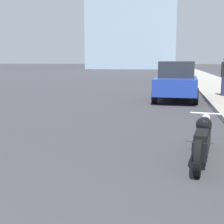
{
  "coord_description": "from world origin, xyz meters",
  "views": [
    {
      "loc": [
        3.44,
        -1.0,
        1.75
      ],
      "look_at": [
        2.11,
        5.86,
        0.61
      ],
      "focal_mm": 50.0,
      "sensor_mm": 36.0,
      "label": 1
    }
  ],
  "objects": [
    {
      "name": "parked_car_blue",
      "position": [
        3.61,
        13.25,
        0.87
      ],
      "size": [
        2.02,
        3.99,
        1.75
      ],
      "rotation": [
        0.0,
        0.0,
        -0.05
      ],
      "color": "#1E3899",
      "rests_on": "ground_plane"
    },
    {
      "name": "motorcycle",
      "position": [
        4.0,
        4.69,
        0.36
      ],
      "size": [
        0.67,
        2.39,
        0.73
      ],
      "rotation": [
        0.0,
        0.0,
        -0.15
      ],
      "color": "black",
      "rests_on": "ground_plane"
    },
    {
      "name": "parked_car_yellow",
      "position": [
        3.7,
        25.87,
        0.83
      ],
      "size": [
        1.94,
        4.3,
        1.67
      ],
      "rotation": [
        0.0,
        0.0,
        -0.01
      ],
      "color": "gold",
      "rests_on": "ground_plane"
    },
    {
      "name": "sidewalk",
      "position": [
        6.53,
        40.0,
        0.07
      ],
      "size": [
        3.22,
        240.0,
        0.15
      ],
      "color": "gray",
      "rests_on": "ground_plane"
    }
  ]
}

